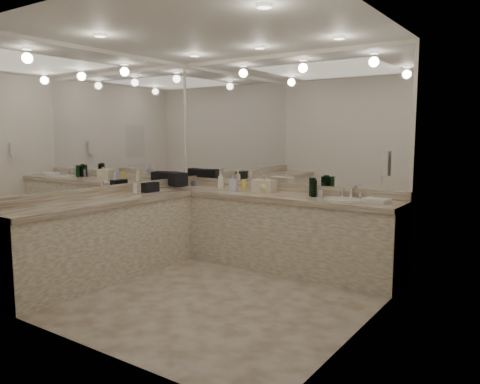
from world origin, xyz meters
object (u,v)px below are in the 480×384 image
Objects in this scene: cream_cosmetic_case at (264,186)px; hand_towel at (376,200)px; sink at (344,200)px; wall_phone at (386,163)px; soap_bottle_b at (233,183)px; black_toiletry_bag at (176,180)px; soap_bottle_c at (266,185)px; soap_bottle_a at (221,180)px.

cream_cosmetic_case is 1.04× the size of hand_towel.
sink is at bearing -179.99° from hand_towel.
wall_phone is 2.14m from soap_bottle_b.
soap_bottle_b is at bearing -0.08° from black_toiletry_bag.
soap_bottle_b is 0.44m from soap_bottle_c.
hand_towel is 1.39m from soap_bottle_c.
wall_phone is 1.27× the size of soap_bottle_c.
soap_bottle_b is at bearing -177.87° from sink.
soap_bottle_c is at bearing 3.36° from black_toiletry_bag.
cream_cosmetic_case is (-1.07, 0.06, 0.09)m from sink.
sink is 0.91m from wall_phone.
soap_bottle_c is (1.40, 0.08, 0.01)m from black_toiletry_bag.
soap_bottle_b is at bearing -25.47° from soap_bottle_a.
hand_towel is at bearing 0.01° from sink.
cream_cosmetic_case is at bearing 4.81° from black_toiletry_bag.
wall_phone is at bearing -12.19° from soap_bottle_b.
soap_bottle_a is (-1.76, 0.09, 0.12)m from sink.
wall_phone is 1.15× the size of soap_bottle_b.
hand_towel is at bearing 1.09° from black_toiletry_bag.
wall_phone is at bearing -8.40° from black_toiletry_bag.
hand_towel is 2.12m from soap_bottle_a.
cream_cosmetic_case is (-1.67, 0.56, -0.37)m from wall_phone.
wall_phone reaches higher than soap_bottle_b.
soap_bottle_a is (0.66, 0.14, 0.02)m from black_toiletry_bag.
hand_towel is (0.36, 0.00, 0.03)m from sink.
soap_bottle_c is at bearing -4.77° from soap_bottle_a.
hand_towel is 1.41× the size of soap_bottle_c.
wall_phone is 3.08m from black_toiletry_bag.
soap_bottle_b is (-1.46, -0.05, 0.11)m from sink.
soap_bottle_b is (-1.82, -0.05, 0.08)m from hand_towel.
wall_phone is at bearing -63.74° from hand_towel.
cream_cosmetic_case reaches higher than sink.
cream_cosmetic_case is 0.41m from soap_bottle_b.
cream_cosmetic_case is at bearing 177.56° from hand_towel.
cream_cosmetic_case is at bearing -2.41° from soap_bottle_a.
black_toiletry_bag is (-2.42, -0.05, 0.09)m from sink.
sink is at bearing 140.43° from wall_phone.
soap_bottle_a is 0.74m from soap_bottle_c.
soap_bottle_b reaches higher than hand_towel.
soap_bottle_a reaches higher than sink.
soap_bottle_c reaches higher than hand_towel.
black_toiletry_bag is 1.17× the size of hand_towel.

